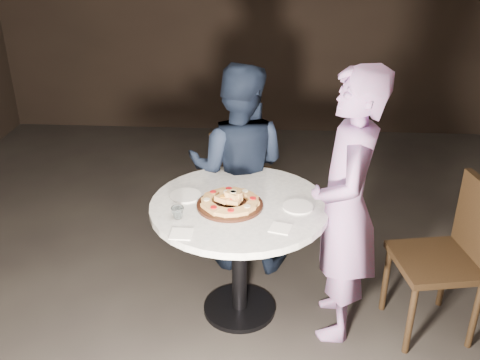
% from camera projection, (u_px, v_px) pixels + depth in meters
% --- Properties ---
extents(floor, '(7.00, 7.00, 0.00)m').
position_uv_depth(floor, '(234.00, 317.00, 3.50)').
color(floor, black).
rests_on(floor, ground).
extents(table, '(1.18, 1.18, 0.81)m').
position_uv_depth(table, '(239.00, 225.00, 3.28)').
color(table, black).
rests_on(table, ground).
extents(serving_board, '(0.43, 0.43, 0.02)m').
position_uv_depth(serving_board, '(230.00, 205.00, 3.18)').
color(serving_board, black).
rests_on(serving_board, table).
extents(focaccia_pile, '(0.35, 0.35, 0.09)m').
position_uv_depth(focaccia_pile, '(230.00, 200.00, 3.16)').
color(focaccia_pile, tan).
rests_on(focaccia_pile, serving_board).
extents(plate_left, '(0.23, 0.23, 0.01)m').
position_uv_depth(plate_left, '(186.00, 196.00, 3.29)').
color(plate_left, white).
rests_on(plate_left, table).
extents(plate_right, '(0.22, 0.22, 0.01)m').
position_uv_depth(plate_right, '(298.00, 207.00, 3.16)').
color(plate_right, white).
rests_on(plate_right, table).
extents(water_glass, '(0.10, 0.10, 0.07)m').
position_uv_depth(water_glass, '(178.00, 213.00, 3.04)').
color(water_glass, silver).
rests_on(water_glass, table).
extents(napkin_near, '(0.12, 0.12, 0.01)m').
position_uv_depth(napkin_near, '(181.00, 234.00, 2.90)').
color(napkin_near, white).
rests_on(napkin_near, table).
extents(napkin_far, '(0.14, 0.14, 0.01)m').
position_uv_depth(napkin_far, '(281.00, 228.00, 2.95)').
color(napkin_far, white).
rests_on(napkin_far, table).
extents(chair_far, '(0.48, 0.50, 0.90)m').
position_uv_depth(chair_far, '(240.00, 174.00, 4.26)').
color(chair_far, black).
rests_on(chair_far, ground).
extents(chair_right, '(0.56, 0.55, 1.00)m').
position_uv_depth(chair_right, '(454.00, 250.00, 3.18)').
color(chair_right, black).
rests_on(chair_right, ground).
extents(diner_navy, '(0.79, 0.64, 1.52)m').
position_uv_depth(diner_navy, '(238.00, 169.00, 3.79)').
color(diner_navy, black).
rests_on(diner_navy, ground).
extents(diner_teal, '(0.45, 0.64, 1.69)m').
position_uv_depth(diner_teal, '(346.00, 209.00, 3.09)').
color(diner_teal, '#86649B').
rests_on(diner_teal, ground).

